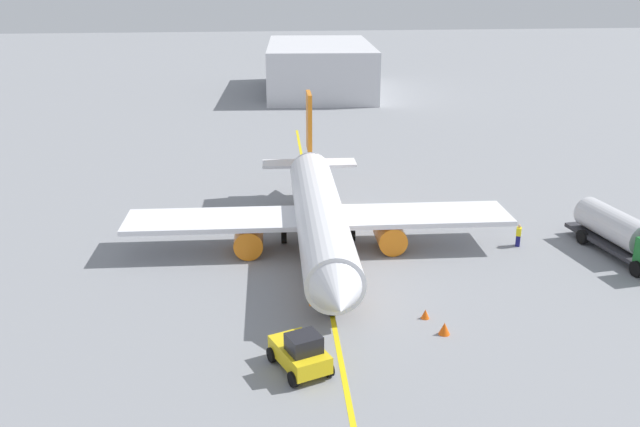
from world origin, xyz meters
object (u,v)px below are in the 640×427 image
refueling_worker (518,236)px  safety_cone_nose (444,328)px  pushback_tug (301,352)px  safety_cone_wingtip (425,314)px  fuel_tanker (622,234)px  airplane (319,216)px

refueling_worker → safety_cone_nose: 15.48m
pushback_tug → safety_cone_wingtip: size_ratio=7.10×
fuel_tanker → pushback_tug: fuel_tanker is taller
airplane → safety_cone_wingtip: size_ratio=54.02×
pushback_tug → safety_cone_wingtip: bearing=120.9°
safety_cone_nose → pushback_tug: bearing=-72.1°
safety_cone_wingtip → fuel_tanker: bearing=115.2°
airplane → fuel_tanker: size_ratio=3.06×
safety_cone_nose → fuel_tanker: bearing=121.4°
refueling_worker → fuel_tanker: bearing=68.0°
safety_cone_wingtip → refueling_worker: bearing=136.5°
airplane → safety_cone_wingtip: (11.41, 5.03, -2.31)m
fuel_tanker → safety_cone_wingtip: size_ratio=17.64×
refueling_worker → airplane: bearing=-93.9°
airplane → pushback_tug: bearing=-9.9°
airplane → fuel_tanker: 21.82m
airplane → safety_cone_wingtip: airplane is taller
refueling_worker → pushback_tug: bearing=-49.6°
fuel_tanker → refueling_worker: 7.17m
pushback_tug → refueling_worker: 23.28m
airplane → safety_cone_nose: airplane is taller
pushback_tug → refueling_worker: pushback_tug is taller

